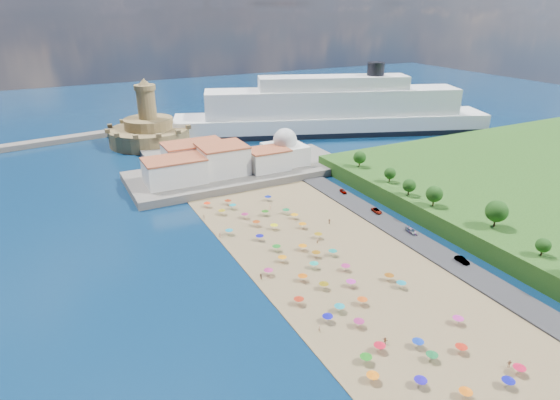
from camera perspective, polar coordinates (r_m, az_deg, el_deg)
ground at (r=131.07m, az=3.47°, el=-7.33°), size 700.00×700.00×0.00m
terrace at (r=194.30m, az=-4.91°, el=3.44°), size 90.00×36.00×3.00m
jetty at (r=219.95m, az=-13.77°, el=5.10°), size 18.00×70.00×2.40m
waterfront_buildings at (r=188.60m, az=-8.72°, el=4.69°), size 57.00×29.00×11.00m
domed_building at (r=198.28m, az=0.61°, el=6.19°), size 16.00×16.00×15.00m
fortress at (r=246.78m, az=-15.64°, el=8.14°), size 40.00×40.00×32.40m
cruise_ship at (r=259.45m, az=6.39°, el=10.52°), size 168.66×83.17×37.30m
beach_parasols at (r=121.55m, az=5.62°, el=-8.84°), size 31.50×114.46×2.20m
beachgoers at (r=126.64m, az=3.56°, el=-7.90°), size 35.89×95.71×1.86m
parked_cars at (r=154.18m, az=13.91°, el=-2.57°), size 2.69×61.15×1.42m
hillside_trees at (r=148.19m, az=22.51°, el=-1.05°), size 11.93×107.76×8.14m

